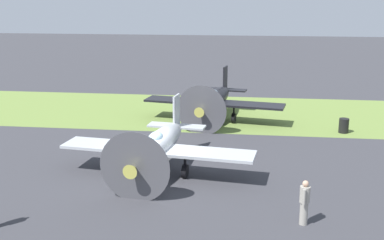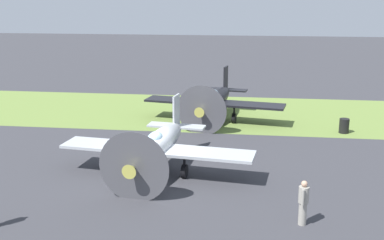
# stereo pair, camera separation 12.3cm
# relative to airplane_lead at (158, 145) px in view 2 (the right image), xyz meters

# --- Properties ---
(ground_plane) EXTENTS (160.00, 160.00, 0.00)m
(ground_plane) POSITION_rel_airplane_lead_xyz_m (0.25, 0.37, -1.38)
(ground_plane) COLOR #38383D
(grass_verge) EXTENTS (120.00, 11.00, 0.01)m
(grass_verge) POSITION_rel_airplane_lead_xyz_m (0.25, -12.48, -1.38)
(grass_verge) COLOR olive
(grass_verge) RESTS_ON ground
(airplane_lead) EXTENTS (9.32, 7.40, 3.30)m
(airplane_lead) POSITION_rel_airplane_lead_xyz_m (0.00, 0.00, 0.00)
(airplane_lead) COLOR #B2B7BC
(airplane_lead) RESTS_ON ground
(airplane_wingman) EXTENTS (9.53, 7.59, 3.37)m
(airplane_wingman) POSITION_rel_airplane_lead_xyz_m (-1.84, -10.20, 0.03)
(airplane_wingman) COLOR black
(airplane_wingman) RESTS_ON ground
(ground_crew_mechanic) EXTENTS (0.38, 0.62, 1.73)m
(ground_crew_mechanic) POSITION_rel_airplane_lead_xyz_m (-6.34, 4.57, -0.47)
(ground_crew_mechanic) COLOR #9E998E
(ground_crew_mechanic) RESTS_ON ground
(fuel_drum) EXTENTS (0.60, 0.60, 0.90)m
(fuel_drum) POSITION_rel_airplane_lead_xyz_m (-10.00, -8.15, -0.93)
(fuel_drum) COLOR black
(fuel_drum) RESTS_ON ground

